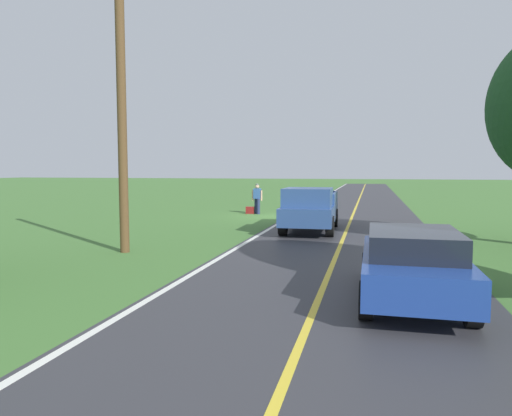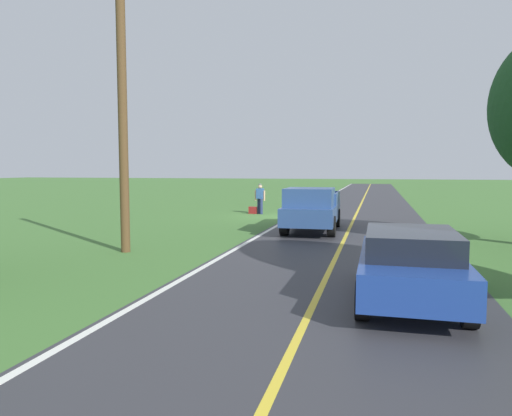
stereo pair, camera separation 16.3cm
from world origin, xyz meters
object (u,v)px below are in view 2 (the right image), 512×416
at_px(suitcase_carried, 253,210).
at_px(utility_pole_roadside, 123,117).
at_px(pickup_truck_passing, 312,208).
at_px(hitchhiker_walking, 260,197).
at_px(sedan_mid_oncoming, 410,263).

bearing_deg(suitcase_carried, utility_pole_roadside, 1.35).
relative_size(pickup_truck_passing, utility_pole_roadside, 0.66).
height_order(hitchhiker_walking, sedan_mid_oncoming, hitchhiker_walking).
height_order(suitcase_carried, pickup_truck_passing, pickup_truck_passing).
relative_size(suitcase_carried, sedan_mid_oncoming, 0.10).
height_order(sedan_mid_oncoming, utility_pole_roadside, utility_pole_roadside).
xyz_separation_m(suitcase_carried, pickup_truck_passing, (-4.32, 6.87, 0.76)).
xyz_separation_m(hitchhiker_walking, utility_pole_roadside, (1.04, 13.18, 3.16)).
height_order(hitchhiker_walking, utility_pole_roadside, utility_pole_roadside).
bearing_deg(utility_pole_roadside, pickup_truck_passing, -128.29).
bearing_deg(suitcase_carried, hitchhiker_walking, 100.86).
distance_m(hitchhiker_walking, sedan_mid_oncoming, 18.24).
bearing_deg(sedan_mid_oncoming, pickup_truck_passing, -71.89).
relative_size(hitchhiker_walking, suitcase_carried, 3.80).
relative_size(sedan_mid_oncoming, utility_pole_roadside, 0.53).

